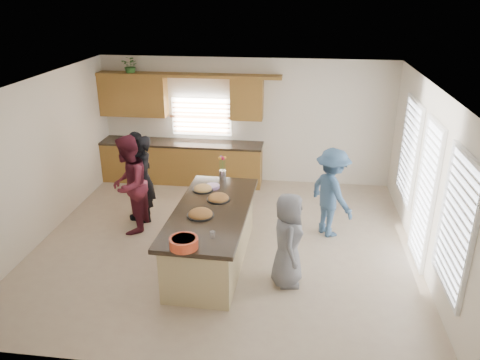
# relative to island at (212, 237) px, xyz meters

# --- Properties ---
(floor) EXTENTS (6.50, 6.50, 0.00)m
(floor) POSITION_rel_island_xyz_m (0.11, 0.60, -0.45)
(floor) COLOR #C0AD8F
(floor) RESTS_ON ground
(room_shell) EXTENTS (6.52, 6.02, 2.81)m
(room_shell) POSITION_rel_island_xyz_m (0.11, 0.60, 1.45)
(room_shell) COLOR silver
(room_shell) RESTS_ON ground
(back_cabinetry) EXTENTS (4.08, 0.66, 2.46)m
(back_cabinetry) POSITION_rel_island_xyz_m (-1.36, 3.33, 0.46)
(back_cabinetry) COLOR olive
(back_cabinetry) RESTS_ON ground
(right_wall_glazing) EXTENTS (0.06, 4.00, 2.25)m
(right_wall_glazing) POSITION_rel_island_xyz_m (3.33, 0.47, 0.89)
(right_wall_glazing) COLOR white
(right_wall_glazing) RESTS_ON ground
(island) EXTENTS (1.22, 2.73, 0.95)m
(island) POSITION_rel_island_xyz_m (0.00, 0.00, 0.00)
(island) COLOR tan
(island) RESTS_ON ground
(platter_front) EXTENTS (0.42, 0.42, 0.17)m
(platter_front) POSITION_rel_island_xyz_m (-0.12, -0.26, 0.52)
(platter_front) COLOR black
(platter_front) RESTS_ON island
(platter_mid) EXTENTS (0.39, 0.39, 0.16)m
(platter_mid) POSITION_rel_island_xyz_m (0.05, 0.35, 0.52)
(platter_mid) COLOR black
(platter_mid) RESTS_ON island
(platter_back) EXTENTS (0.36, 0.36, 0.14)m
(platter_back) POSITION_rel_island_xyz_m (-0.28, 0.70, 0.52)
(platter_back) COLOR black
(platter_back) RESTS_ON island
(salad_bowl) EXTENTS (0.39, 0.39, 0.14)m
(salad_bowl) POSITION_rel_island_xyz_m (-0.15, -1.21, 0.58)
(salad_bowl) COLOR #DE4A28
(salad_bowl) RESTS_ON island
(clear_cup) EXTENTS (0.08, 0.08, 0.09)m
(clear_cup) POSITION_rel_island_xyz_m (0.18, -0.88, 0.54)
(clear_cup) COLOR white
(clear_cup) RESTS_ON island
(plate_stack) EXTENTS (0.25, 0.25, 0.05)m
(plate_stack) POSITION_rel_island_xyz_m (-0.14, 0.83, 0.52)
(plate_stack) COLOR #B587C4
(plate_stack) RESTS_ON island
(flower_vase) EXTENTS (0.14, 0.14, 0.44)m
(flower_vase) POSITION_rel_island_xyz_m (-0.03, 1.25, 0.73)
(flower_vase) COLOR silver
(flower_vase) RESTS_ON island
(potted_plant) EXTENTS (0.43, 0.40, 0.41)m
(potted_plant) POSITION_rel_island_xyz_m (-2.38, 3.42, 2.15)
(potted_plant) COLOR #37732E
(potted_plant) RESTS_ON back_cabinetry
(woman_left_back) EXTENTS (0.61, 0.72, 1.67)m
(woman_left_back) POSITION_rel_island_xyz_m (-1.56, 1.33, 0.38)
(woman_left_back) COLOR black
(woman_left_back) RESTS_ON ground
(woman_left_mid) EXTENTS (0.72, 0.91, 1.82)m
(woman_left_mid) POSITION_rel_island_xyz_m (-1.67, 0.87, 0.46)
(woman_left_mid) COLOR #5A1B28
(woman_left_mid) RESTS_ON ground
(woman_left_front) EXTENTS (0.43, 1.03, 1.74)m
(woman_left_front) POSITION_rel_island_xyz_m (-1.66, 1.40, 0.42)
(woman_left_front) COLOR black
(woman_left_front) RESTS_ON ground
(woman_right_back) EXTENTS (1.10, 1.21, 1.63)m
(woman_right_back) POSITION_rel_island_xyz_m (1.94, 1.19, 0.36)
(woman_right_back) COLOR #355374
(woman_right_back) RESTS_ON ground
(woman_right_front) EXTENTS (0.54, 0.76, 1.48)m
(woman_right_front) POSITION_rel_island_xyz_m (1.23, -0.46, 0.29)
(woman_right_front) COLOR slate
(woman_right_front) RESTS_ON ground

